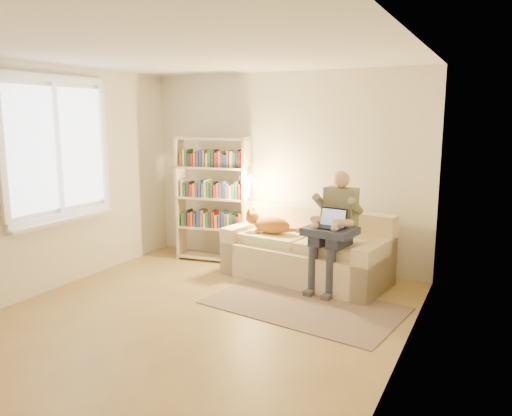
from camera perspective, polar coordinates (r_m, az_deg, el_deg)
The scene contains 13 objects.
floor at distance 5.18m, azimuth -7.08°, elevation -12.54°, with size 4.50×4.50×0.00m, color olive.
ceiling at distance 4.81m, azimuth -7.80°, elevation 17.34°, with size 4.00×4.50×0.02m, color white.
wall_left at distance 6.16m, azimuth -23.09°, elevation 2.93°, with size 0.02×4.50×2.60m, color silver.
wall_right at distance 4.08m, azimuth 16.65°, elevation -0.09°, with size 0.02×4.50×2.60m, color silver.
wall_back at distance 6.79m, azimuth 3.22°, elevation 4.36°, with size 4.00×0.02×2.60m, color silver.
window at distance 6.24m, azimuth -21.43°, elevation 3.83°, with size 0.12×1.52×1.69m.
sofa at distance 6.32m, azimuth 5.86°, elevation -5.28°, with size 2.13×1.20×0.86m.
person at distance 5.87m, azimuth 9.05°, elevation -1.72°, with size 0.45×0.64×1.40m.
cat at distance 6.37m, azimuth 1.48°, elevation -1.85°, with size 0.74×0.32×0.27m.
blanket at distance 5.79m, azimuth 8.23°, elevation -2.59°, with size 0.55×0.45×0.08m, color #272E45.
laptop at distance 5.78m, azimuth 8.30°, elevation -1.65°, with size 0.36×0.31×0.29m.
bookshelf at distance 6.95m, azimuth -4.96°, elevation 1.69°, with size 1.18×0.40×1.75m.
rug at distance 5.51m, azimuth 5.48°, elevation -11.02°, with size 2.04×1.20×0.01m, color gray.
Camera 1 is at (2.67, -3.96, 2.01)m, focal length 35.00 mm.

